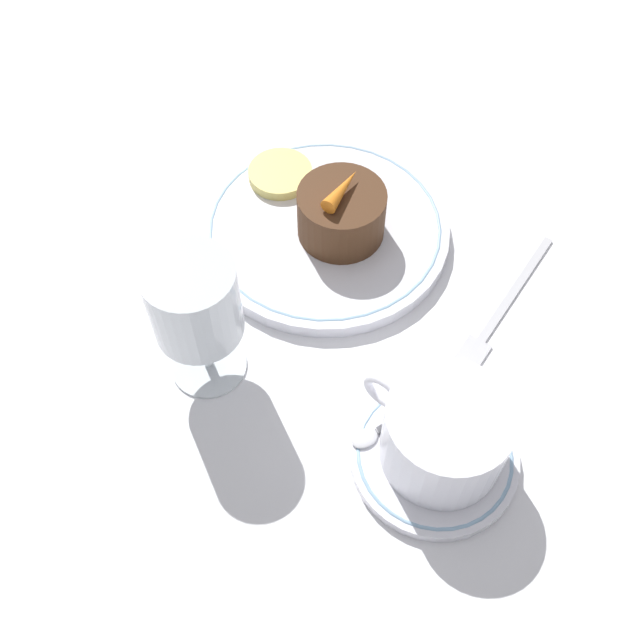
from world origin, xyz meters
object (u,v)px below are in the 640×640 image
coffee_cup (445,433)px  fork (493,323)px  dessert_cake (342,214)px  wine_glass (195,307)px  dinner_plate (325,229)px

coffee_cup → fork: 0.14m
coffee_cup → dessert_cake: 0.23m
coffee_cup → wine_glass: bearing=13.2°
dinner_plate → fork: (-0.18, -0.01, -0.01)m
dinner_plate → wine_glass: (-0.01, 0.17, 0.08)m
wine_glass → dessert_cake: bearing=-92.4°
fork → dinner_plate: bearing=2.5°
dinner_plate → coffee_cup: (-0.21, 0.13, 0.04)m
coffee_cup → wine_glass: (0.20, 0.05, 0.04)m
coffee_cup → wine_glass: size_ratio=0.93×
fork → dessert_cake: bearing=1.7°
coffee_cup → fork: bearing=-77.9°
dinner_plate → fork: bearing=-177.5°
dinner_plate → wine_glass: size_ratio=1.80×
fork → wine_glass: bearing=47.2°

